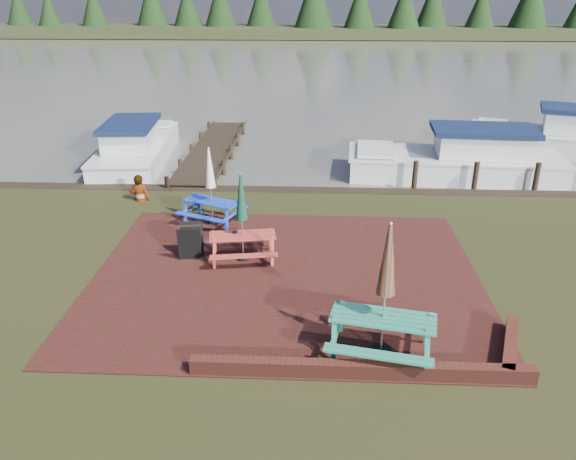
# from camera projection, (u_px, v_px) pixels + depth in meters

# --- Properties ---
(ground) EXTENTS (120.00, 120.00, 0.00)m
(ground) POSITION_uv_depth(u_px,v_px,m) (283.00, 298.00, 12.26)
(ground) COLOR black
(ground) RESTS_ON ground
(paving) EXTENTS (9.00, 7.50, 0.02)m
(paving) POSITION_uv_depth(u_px,v_px,m) (286.00, 276.00, 13.17)
(paving) COLOR #371711
(paving) RESTS_ON ground
(brick_wall) EXTENTS (6.21, 1.79, 0.30)m
(brick_wall) POSITION_uv_depth(u_px,v_px,m) (397.00, 364.00, 9.90)
(brick_wall) COLOR #4C1E16
(brick_wall) RESTS_ON ground
(water) EXTENTS (120.00, 60.00, 0.02)m
(water) POSITION_uv_depth(u_px,v_px,m) (308.00, 66.00, 46.06)
(water) COLOR #4C4941
(water) RESTS_ON ground
(far_treeline) EXTENTS (120.00, 10.00, 8.10)m
(far_treeline) POSITION_uv_depth(u_px,v_px,m) (312.00, 8.00, 71.22)
(far_treeline) COLOR black
(far_treeline) RESTS_ON ground
(picnic_table_teal) EXTENTS (2.19, 2.03, 2.63)m
(picnic_table_teal) POSITION_uv_depth(u_px,v_px,m) (384.00, 311.00, 10.08)
(picnic_table_teal) COLOR #277E65
(picnic_table_teal) RESTS_ON ground
(picnic_table_red) EXTENTS (1.81, 1.66, 2.24)m
(picnic_table_red) POSITION_uv_depth(u_px,v_px,m) (242.00, 231.00, 13.66)
(picnic_table_red) COLOR #B3392E
(picnic_table_red) RESTS_ON ground
(picnic_table_blue) EXTENTS (2.02, 1.93, 2.21)m
(picnic_table_blue) POSITION_uv_depth(u_px,v_px,m) (211.00, 197.00, 15.81)
(picnic_table_blue) COLOR blue
(picnic_table_blue) RESTS_ON ground
(chalkboard) EXTENTS (0.59, 0.62, 0.91)m
(chalkboard) POSITION_uv_depth(u_px,v_px,m) (191.00, 241.00, 13.85)
(chalkboard) COLOR black
(chalkboard) RESTS_ON ground
(jetty) EXTENTS (1.76, 9.08, 1.00)m
(jetty) POSITION_uv_depth(u_px,v_px,m) (213.00, 150.00, 22.67)
(jetty) COLOR black
(jetty) RESTS_ON ground
(boat_jetty) EXTENTS (2.87, 6.90, 1.95)m
(boat_jetty) POSITION_uv_depth(u_px,v_px,m) (136.00, 149.00, 21.88)
(boat_jetty) COLOR silver
(boat_jetty) RESTS_ON ground
(boat_near) EXTENTS (7.73, 3.15, 2.05)m
(boat_near) POSITION_uv_depth(u_px,v_px,m) (459.00, 161.00, 20.22)
(boat_near) COLOR silver
(boat_near) RESTS_ON ground
(boat_far) EXTENTS (7.30, 4.44, 2.15)m
(boat_far) POSITION_uv_depth(u_px,v_px,m) (561.00, 139.00, 23.04)
(boat_far) COLOR silver
(boat_far) RESTS_ON ground
(person) EXTENTS (0.63, 0.43, 1.70)m
(person) POSITION_uv_depth(u_px,v_px,m) (138.00, 175.00, 17.40)
(person) COLOR gray
(person) RESTS_ON ground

